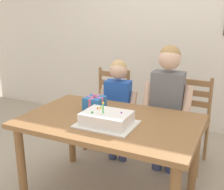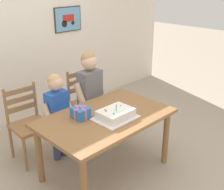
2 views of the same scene
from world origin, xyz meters
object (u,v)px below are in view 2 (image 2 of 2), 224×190
object	(u,v)px
child_younger	(57,109)
child_older	(90,90)
gift_box_red_large	(81,113)
chair_left	(29,124)
birthday_cake	(116,114)
chair_right	(86,102)
dining_table	(106,124)

from	to	relation	value
child_younger	child_older	bearing A→B (deg)	-0.04
gift_box_red_large	chair_left	distance (m)	0.83
birthday_cake	child_older	bearing A→B (deg)	69.32
gift_box_red_large	child_older	size ratio (longest dim) A/B	0.14
chair_right	child_older	bearing A→B (deg)	-119.21
chair_left	child_older	bearing A→B (deg)	-19.31
chair_left	child_older	world-z (taller)	child_older
child_older	birthday_cake	bearing A→B (deg)	-110.68
birthday_cake	child_younger	size ratio (longest dim) A/B	0.40
chair_left	child_older	distance (m)	0.87
chair_right	child_older	xyz separation A→B (m)	(-0.15, -0.27, 0.31)
dining_table	child_older	world-z (taller)	child_older
child_younger	chair_right	bearing A→B (deg)	21.93
child_older	gift_box_red_large	bearing A→B (deg)	-138.97
birthday_cake	child_younger	world-z (taller)	child_younger
birthday_cake	gift_box_red_large	bearing A→B (deg)	133.17
dining_table	gift_box_red_large	world-z (taller)	gift_box_red_large
dining_table	chair_left	distance (m)	1.00
dining_table	birthday_cake	size ratio (longest dim) A/B	3.24
birthday_cake	child_older	distance (m)	0.78
dining_table	child_younger	xyz separation A→B (m)	(-0.20, 0.61, 0.04)
child_younger	birthday_cake	bearing A→B (deg)	-72.08
birthday_cake	dining_table	bearing A→B (deg)	105.29
chair_left	chair_right	world-z (taller)	same
birthday_cake	gift_box_red_large	distance (m)	0.37
chair_right	birthday_cake	bearing A→B (deg)	-113.07
dining_table	chair_right	distance (m)	1.01
dining_table	child_older	bearing A→B (deg)	63.18
birthday_cake	chair_right	distance (m)	1.13
chair_right	gift_box_red_large	bearing A→B (deg)	-133.01
gift_box_red_large	birthday_cake	bearing A→B (deg)	-46.83
gift_box_red_large	child_younger	xyz separation A→B (m)	(0.02, 0.46, -0.11)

